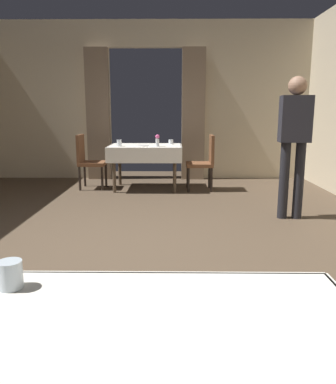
% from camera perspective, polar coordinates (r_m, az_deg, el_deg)
% --- Properties ---
extents(ground, '(10.08, 10.08, 0.00)m').
position_cam_1_polar(ground, '(3.81, -7.34, -8.49)').
color(ground, '#4C3D2D').
extents(wall_back, '(6.40, 0.27, 3.00)m').
position_cam_1_polar(wall_back, '(7.74, -3.28, 13.24)').
color(wall_back, beige).
rests_on(wall_back, ground).
extents(dining_table_near, '(1.56, 0.90, 0.75)m').
position_cam_1_polar(dining_table_near, '(1.09, -12.71, -25.07)').
color(dining_table_near, '#4C3D2D').
rests_on(dining_table_near, ground).
extents(dining_table_mid, '(1.23, 0.92, 0.75)m').
position_cam_1_polar(dining_table_mid, '(6.64, -3.33, 6.06)').
color(dining_table_mid, '#4C3D2D').
rests_on(dining_table_mid, ground).
extents(chair_mid_left, '(0.44, 0.44, 0.93)m').
position_cam_1_polar(chair_mid_left, '(6.81, -11.75, 4.81)').
color(chair_mid_left, black).
rests_on(chair_mid_left, ground).
extents(chair_mid_right, '(0.44, 0.44, 0.93)m').
position_cam_1_polar(chair_mid_right, '(6.56, 5.40, 4.74)').
color(chair_mid_right, black).
rests_on(chair_mid_right, ground).
extents(glass_near_c, '(0.08, 0.08, 0.09)m').
position_cam_1_polar(glass_near_c, '(1.37, -22.06, -11.24)').
color(glass_near_c, silver).
rests_on(glass_near_c, dining_table_near).
extents(flower_vase_mid, '(0.07, 0.07, 0.20)m').
position_cam_1_polar(flower_vase_mid, '(6.37, -1.56, 7.67)').
color(flower_vase_mid, silver).
rests_on(flower_vase_mid, dining_table_mid).
extents(plate_mid_b, '(0.22, 0.22, 0.01)m').
position_cam_1_polar(plate_mid_b, '(6.50, -3.86, 6.84)').
color(plate_mid_b, white).
rests_on(plate_mid_b, dining_table_mid).
extents(glass_mid_c, '(0.08, 0.08, 0.11)m').
position_cam_1_polar(glass_mid_c, '(6.47, -7.21, 7.18)').
color(glass_mid_c, silver).
rests_on(glass_mid_c, dining_table_mid).
extents(glass_mid_d, '(0.08, 0.08, 0.08)m').
position_cam_1_polar(glass_mid_d, '(6.85, 0.42, 7.41)').
color(glass_mid_d, silver).
rests_on(glass_mid_d, dining_table_mid).
extents(person_waiter_by_doorway, '(0.37, 0.24, 1.72)m').
position_cam_1_polar(person_waiter_by_doorway, '(4.94, 18.13, 7.86)').
color(person_waiter_by_doorway, black).
rests_on(person_waiter_by_doorway, ground).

